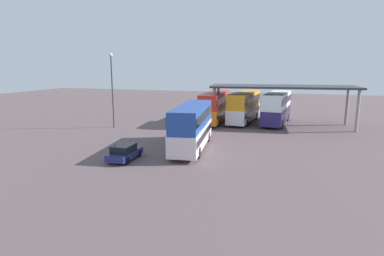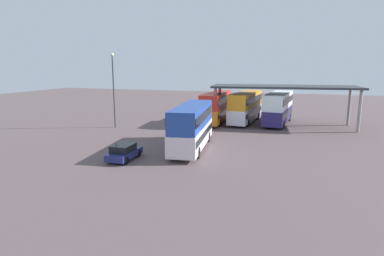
{
  "view_description": "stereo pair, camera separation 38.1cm",
  "coord_description": "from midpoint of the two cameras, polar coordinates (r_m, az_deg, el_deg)",
  "views": [
    {
      "loc": [
        8.21,
        -25.83,
        7.86
      ],
      "look_at": [
        -1.02,
        3.05,
        2.0
      ],
      "focal_mm": 30.53,
      "sensor_mm": 36.0,
      "label": 1
    },
    {
      "loc": [
        8.57,
        -25.71,
        7.86
      ],
      "look_at": [
        -1.02,
        3.05,
        2.0
      ],
      "focal_mm": 30.53,
      "sensor_mm": 36.0,
      "label": 2
    }
  ],
  "objects": [
    {
      "name": "ground_plane",
      "position": [
        28.22,
        0.39,
        -5.24
      ],
      "size": [
        140.0,
        140.0,
        0.0
      ],
      "primitive_type": "plane",
      "color": "#5C4B4D"
    },
    {
      "name": "double_decker_main",
      "position": [
        30.84,
        0.36,
        0.52
      ],
      "size": [
        3.83,
        10.56,
        4.17
      ],
      "rotation": [
        0.0,
        0.0,
        1.7
      ],
      "color": "silver",
      "rests_on": "ground_plane"
    },
    {
      "name": "parked_hatchback",
      "position": [
        28.05,
        -11.4,
        -4.13
      ],
      "size": [
        1.81,
        3.74,
        1.35
      ],
      "rotation": [
        0.0,
        0.0,
        1.6
      ],
      "color": "navy",
      "rests_on": "ground_plane"
    },
    {
      "name": "double_decker_near_canopy",
      "position": [
        45.57,
        4.49,
        3.86
      ],
      "size": [
        2.97,
        10.52,
        4.13
      ],
      "rotation": [
        0.0,
        0.0,
        1.61
      ],
      "color": "orange",
      "rests_on": "ground_plane"
    },
    {
      "name": "double_decker_mid_row",
      "position": [
        45.9,
        9.59,
        3.81
      ],
      "size": [
        3.2,
        10.41,
        4.17
      ],
      "rotation": [
        0.0,
        0.0,
        1.5
      ],
      "color": "white",
      "rests_on": "ground_plane"
    },
    {
      "name": "double_decker_far_right",
      "position": [
        45.61,
        15.08,
        3.57
      ],
      "size": [
        3.41,
        10.19,
        4.21
      ],
      "rotation": [
        0.0,
        0.0,
        1.48
      ],
      "color": "navy",
      "rests_on": "ground_plane"
    },
    {
      "name": "depot_canopy",
      "position": [
        43.8,
        16.04,
        6.64
      ],
      "size": [
        18.88,
        8.04,
        5.25
      ],
      "rotation": [
        0.0,
        0.0,
        0.12
      ],
      "color": "#33353A",
      "rests_on": "ground_plane"
    },
    {
      "name": "lamppost_tall",
      "position": [
        42.3,
        -13.32,
        7.76
      ],
      "size": [
        0.44,
        0.44,
        9.32
      ],
      "color": "#33353A",
      "rests_on": "ground_plane"
    }
  ]
}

